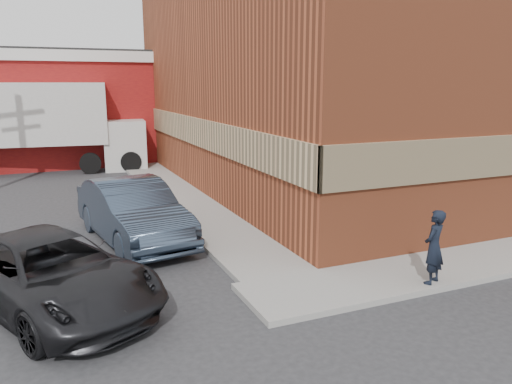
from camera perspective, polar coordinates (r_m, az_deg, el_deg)
name	(u,v)px	position (r m, az deg, el deg)	size (l,w,h in m)	color
ground	(254,285)	(10.38, -0.22, -10.60)	(90.00, 90.00, 0.00)	#28282B
brick_building	(358,67)	(21.59, 11.59, 13.83)	(14.25, 18.25, 9.36)	#994527
sidewalk_west	(174,193)	(18.74, -9.34, -0.07)	(1.80, 18.00, 0.12)	gray
man	(434,247)	(10.53, 19.67, -5.93)	(0.55, 0.36, 1.51)	black
sedan	(133,212)	(13.25, -13.88, -2.18)	(1.69, 4.86, 1.60)	#2E3C4E
suv_a	(50,273)	(9.88, -22.45, -8.53)	(2.26, 4.91, 1.36)	black
box_truck	(53,121)	(24.76, -22.19, 7.52)	(8.44, 3.35, 4.05)	silver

